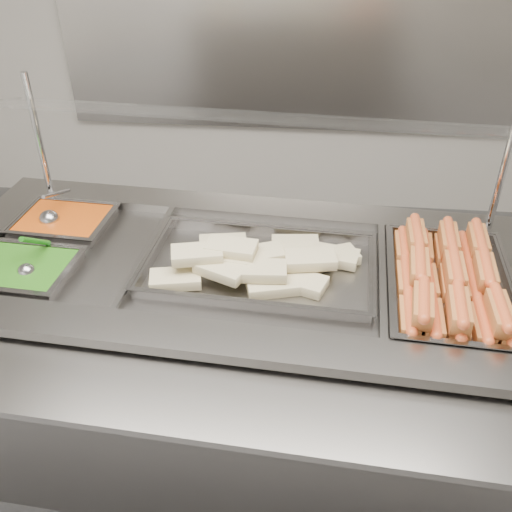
# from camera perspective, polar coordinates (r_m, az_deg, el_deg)

# --- Properties ---
(ground) EXTENTS (6.00, 6.00, 0.00)m
(ground) POSITION_cam_1_polar(r_m,az_deg,el_deg) (2.43, -0.23, -23.92)
(ground) COLOR #545457
(ground) RESTS_ON ground
(back_panel) EXTENTS (3.00, 0.04, 1.20)m
(back_panel) POSITION_cam_1_polar(r_m,az_deg,el_deg) (3.83, 3.84, 21.09)
(back_panel) COLOR #A5A19B
(back_panel) RESTS_ON ground
(steam_counter) EXTENTS (2.11, 1.04, 0.98)m
(steam_counter) POSITION_cam_1_polar(r_m,az_deg,el_deg) (2.22, -1.41, -10.95)
(steam_counter) COLOR gray
(steam_counter) RESTS_ON ground
(tray_rail) EXTENTS (1.98, 0.53, 0.06)m
(tray_rail) POSITION_cam_1_polar(r_m,az_deg,el_deg) (1.53, -5.68, -13.90)
(tray_rail) COLOR gray
(tray_rail) RESTS_ON steam_counter
(sneeze_guard) EXTENTS (1.82, 0.44, 0.48)m
(sneeze_guard) POSITION_cam_1_polar(r_m,az_deg,el_deg) (1.93, -0.42, 13.37)
(sneeze_guard) COLOR silver
(sneeze_guard) RESTS_ON steam_counter
(pan_hotdogs) EXTENTS (0.41, 0.62, 0.11)m
(pan_hotdogs) POSITION_cam_1_polar(r_m,az_deg,el_deg) (1.94, 18.63, -3.45)
(pan_hotdogs) COLOR gray
(pan_hotdogs) RESTS_ON steam_counter
(pan_wraps) EXTENTS (0.77, 0.48, 0.08)m
(pan_wraps) POSITION_cam_1_polar(r_m,az_deg,el_deg) (1.91, 0.32, -1.36)
(pan_wraps) COLOR gray
(pan_wraps) RESTS_ON steam_counter
(pan_beans) EXTENTS (0.34, 0.28, 0.11)m
(pan_beans) POSITION_cam_1_polar(r_m,az_deg,el_deg) (2.27, -18.51, 2.58)
(pan_beans) COLOR gray
(pan_beans) RESTS_ON steam_counter
(pan_peas) EXTENTS (0.34, 0.28, 0.11)m
(pan_peas) POSITION_cam_1_polar(r_m,az_deg,el_deg) (2.05, -22.21, -2.03)
(pan_peas) COLOR gray
(pan_peas) RESTS_ON steam_counter
(hotdogs_in_buns) EXTENTS (0.34, 0.58, 0.13)m
(hotdogs_in_buns) POSITION_cam_1_polar(r_m,az_deg,el_deg) (1.90, 18.61, -2.23)
(hotdogs_in_buns) COLOR brown
(hotdogs_in_buns) RESTS_ON pan_hotdogs
(tortilla_wraps) EXTENTS (0.69, 0.36, 0.10)m
(tortilla_wraps) POSITION_cam_1_polar(r_m,az_deg,el_deg) (1.88, 0.58, -0.52)
(tortilla_wraps) COLOR tan
(tortilla_wraps) RESTS_ON pan_wraps
(ladle) EXTENTS (0.08, 0.22, 0.14)m
(ladle) POSITION_cam_1_polar(r_m,az_deg,el_deg) (2.26, -19.90, 3.57)
(ladle) COLOR #A8A7AC
(ladle) RESTS_ON pan_beans
(serving_spoon) EXTENTS (0.06, 0.19, 0.15)m
(serving_spoon) POSITION_cam_1_polar(r_m,az_deg,el_deg) (2.00, -21.80, -0.97)
(serving_spoon) COLOR #A8A7AC
(serving_spoon) RESTS_ON pan_peas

